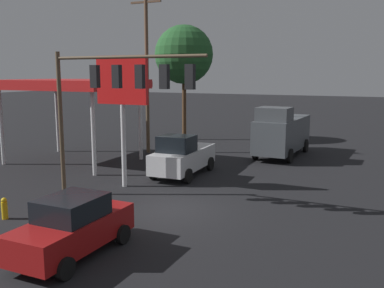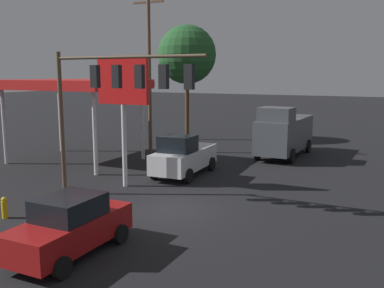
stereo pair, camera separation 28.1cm
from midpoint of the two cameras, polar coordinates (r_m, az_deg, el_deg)
ground_plane at (r=18.62m, az=-2.24°, el=-8.65°), size 200.00×200.00×0.00m
traffic_signal_assembly at (r=18.98m, az=-9.56°, el=7.49°), size 7.54×0.43×6.75m
utility_pole at (r=31.21m, az=-5.45°, el=9.67°), size 2.40×0.26×11.29m
gas_station_canopy at (r=28.82m, az=-15.24°, el=7.51°), size 8.38×6.32×5.37m
price_sign at (r=21.76m, az=-8.83°, el=7.41°), size 2.88×0.27×6.64m
sedan_waiting at (r=14.41m, az=-15.39°, el=-10.47°), size 2.07×4.40×1.93m
delivery_truck at (r=30.49m, az=12.44°, el=1.50°), size 2.83×6.91×3.58m
pickup_parked at (r=24.31m, az=-0.84°, el=-1.65°), size 2.40×5.26×2.40m
street_tree at (r=37.27m, az=-0.45°, el=11.80°), size 5.00×5.00×9.86m
fire_hydrant at (r=18.88m, az=-23.32°, el=-7.79°), size 0.24×0.24×0.88m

